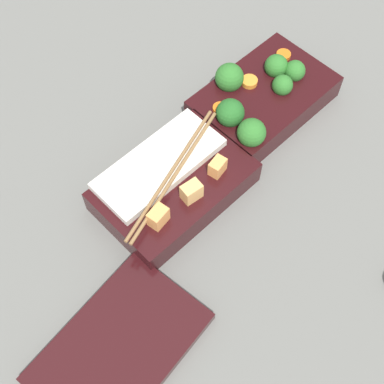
# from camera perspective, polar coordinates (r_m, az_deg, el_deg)

# --- Properties ---
(ground_plane) EXTENTS (3.00, 3.00, 0.00)m
(ground_plane) POSITION_cam_1_polar(r_m,az_deg,el_deg) (0.79, 2.32, 4.88)
(ground_plane) COLOR slate
(bento_tray_vegetable) EXTENTS (0.21, 0.14, 0.07)m
(bento_tray_vegetable) POSITION_cam_1_polar(r_m,az_deg,el_deg) (0.82, 7.51, 9.87)
(bento_tray_vegetable) COLOR black
(bento_tray_vegetable) RESTS_ON ground_plane
(bento_tray_rice) EXTENTS (0.22, 0.13, 0.07)m
(bento_tray_rice) POSITION_cam_1_polar(r_m,az_deg,el_deg) (0.73, -2.10, 0.86)
(bento_tray_rice) COLOR black
(bento_tray_rice) RESTS_ON ground_plane
(bento_lid) EXTENTS (0.22, 0.16, 0.02)m
(bento_lid) POSITION_cam_1_polar(r_m,az_deg,el_deg) (0.66, -7.76, -16.10)
(bento_lid) COLOR black
(bento_lid) RESTS_ON ground_plane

